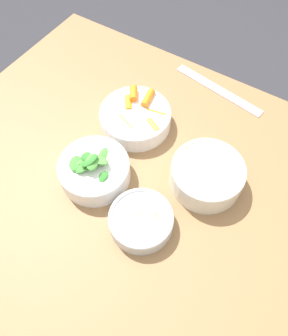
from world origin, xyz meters
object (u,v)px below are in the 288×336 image
(bowl_beans_hotdog, at_px, (207,176))
(bowl_cookies, at_px, (141,220))
(bowl_carrots, at_px, (136,117))
(ruler, at_px, (218,90))
(bowl_greens, at_px, (94,170))

(bowl_beans_hotdog, height_order, bowl_cookies, bowl_beans_hotdog)
(bowl_carrots, xyz_separation_m, bowl_beans_hotdog, (0.24, -0.06, 0.00))
(bowl_beans_hotdog, distance_m, ruler, 0.32)
(bowl_greens, distance_m, ruler, 0.45)
(bowl_greens, relative_size, bowl_beans_hotdog, 0.99)
(bowl_carrots, distance_m, bowl_beans_hotdog, 0.25)
(bowl_greens, relative_size, ruler, 0.59)
(bowl_cookies, bearing_deg, ruler, 94.02)
(bowl_cookies, bearing_deg, bowl_carrots, 125.36)
(bowl_carrots, relative_size, bowl_greens, 1.11)
(bowl_greens, height_order, bowl_beans_hotdog, bowl_greens)
(bowl_carrots, height_order, bowl_cookies, bowl_carrots)
(bowl_greens, xyz_separation_m, bowl_cookies, (0.16, -0.05, -0.01))
(bowl_carrots, relative_size, ruler, 0.65)
(bowl_beans_hotdog, relative_size, ruler, 0.60)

